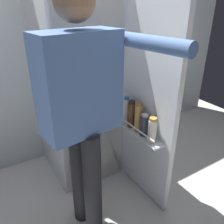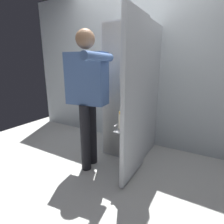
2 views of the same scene
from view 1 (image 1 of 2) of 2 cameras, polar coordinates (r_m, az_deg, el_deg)
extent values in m
plane|color=silver|center=(2.13, -0.64, -20.75)|extent=(5.00, 5.00, 0.00)
cube|color=silver|center=(2.37, -13.34, 17.40)|extent=(4.40, 0.10, 2.46)
cube|color=silver|center=(2.09, -8.98, 7.39)|extent=(0.59, 0.66, 1.79)
cube|color=white|center=(1.81, -4.90, 4.70)|extent=(0.55, 0.01, 1.75)
cube|color=white|center=(1.88, -5.46, 3.05)|extent=(0.51, 0.09, 0.01)
cube|color=silver|center=(1.74, 9.14, 3.87)|extent=(0.05, 0.59, 1.75)
cube|color=white|center=(1.82, 6.68, -5.16)|extent=(0.11, 0.49, 0.01)
cylinder|color=silver|center=(1.77, 5.58, -3.87)|extent=(0.01, 0.47, 0.01)
cylinder|color=tan|center=(1.79, 6.48, -1.62)|extent=(0.06, 0.06, 0.21)
cylinder|color=#996623|center=(1.74, 6.67, 1.79)|extent=(0.05, 0.05, 0.02)
cylinder|color=#EDE5CC|center=(1.67, 9.91, -4.74)|extent=(0.06, 0.06, 0.17)
cylinder|color=#B78933|center=(1.63, 10.17, -1.78)|extent=(0.05, 0.05, 0.02)
cylinder|color=#333842|center=(1.75, 8.00, -3.44)|extent=(0.07, 0.07, 0.16)
cylinder|color=silver|center=(1.71, 8.18, -0.92)|extent=(0.05, 0.05, 0.02)
cylinder|color=white|center=(1.90, 3.57, 0.24)|extent=(0.05, 0.05, 0.21)
cylinder|color=#335BB2|center=(1.86, 3.67, 3.47)|extent=(0.04, 0.04, 0.02)
cylinder|color=brown|center=(1.85, 4.78, -0.79)|extent=(0.06, 0.06, 0.20)
cylinder|color=black|center=(1.80, 4.91, 2.45)|extent=(0.05, 0.05, 0.02)
cylinder|color=red|center=(1.85, -5.84, 4.48)|extent=(0.09, 0.09, 0.09)
cylinder|color=black|center=(1.74, -8.08, -15.16)|extent=(0.12, 0.12, 0.83)
cylinder|color=black|center=(1.63, -4.80, -18.26)|extent=(0.12, 0.12, 0.83)
cube|color=#4C6BA3|center=(1.32, -8.03, 6.71)|extent=(0.49, 0.28, 0.59)
sphere|color=#936B4C|center=(1.25, -9.36, 25.70)|extent=(0.21, 0.21, 0.21)
cylinder|color=#4C6BA3|center=(1.52, -12.67, 8.02)|extent=(0.08, 0.08, 0.55)
cylinder|color=#4C6BA3|center=(1.25, 8.55, 16.71)|extent=(0.15, 0.56, 0.08)
camera|label=2|loc=(1.85, 72.32, -0.57)|focal=28.31mm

